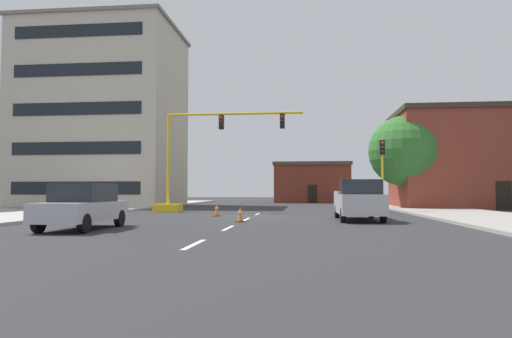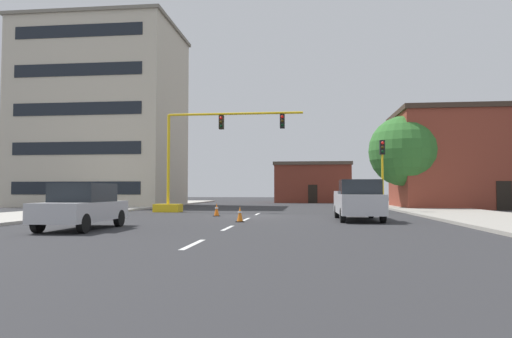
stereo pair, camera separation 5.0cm
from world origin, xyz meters
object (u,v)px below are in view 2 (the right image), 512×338
Objects in this scene: sedan_silver_near_left at (83,206)px; traffic_signal_gantry at (188,178)px; traffic_cone_roadside_b at (217,210)px; traffic_cone_roadside_a at (240,214)px; pickup_truck_silver at (358,201)px; tree_right_mid at (404,151)px; traffic_light_pole_right at (382,159)px.

traffic_signal_gantry is at bearing 88.78° from sedan_silver_near_left.
traffic_signal_gantry reaches higher than traffic_cone_roadside_b.
traffic_cone_roadside_a is 5.14m from traffic_cone_roadside_b.
traffic_cone_roadside_a is (5.04, -9.56, -1.95)m from traffic_signal_gantry.
sedan_silver_near_left is (-0.30, -14.24, -1.42)m from traffic_signal_gantry.
pickup_truck_silver is 7.38× the size of traffic_cone_roadside_a.
traffic_cone_roadside_b is (3.30, 9.40, -0.52)m from sedan_silver_near_left.
sedan_silver_near_left reaches higher than traffic_cone_roadside_a.
traffic_signal_gantry is at bearing 144.17° from pickup_truck_silver.
sedan_silver_near_left is at bearing -138.82° from traffic_cone_roadside_a.
tree_right_mid reaches higher than traffic_signal_gantry.
traffic_cone_roadside_b is at bearing 113.39° from traffic_cone_roadside_a.
traffic_signal_gantry is 6.02m from traffic_cone_roadside_b.
traffic_light_pole_right is 7.92m from tree_right_mid.
traffic_cone_roadside_a is (5.35, 4.68, -0.53)m from sedan_silver_near_left.
pickup_truck_silver is at bearing 30.74° from sedan_silver_near_left.
sedan_silver_near_left is at bearing -149.26° from pickup_truck_silver.
traffic_light_pole_right reaches higher than pickup_truck_silver.
traffic_cone_roadside_a is (-11.03, -16.80, -4.32)m from tree_right_mid.
traffic_light_pole_right is 1.06× the size of sedan_silver_near_left.
traffic_signal_gantry is at bearing 121.79° from traffic_cone_roadside_b.
traffic_cone_roadside_a is (-5.63, -1.85, -0.61)m from pickup_truck_silver.
pickup_truck_silver is 5.96m from traffic_cone_roadside_a.
sedan_silver_near_left is (-13.44, -14.22, -2.64)m from traffic_light_pole_right.
traffic_light_pole_right is at bearing 25.43° from traffic_cone_roadside_b.
traffic_cone_roadside_a is 0.98× the size of traffic_cone_roadside_b.
tree_right_mid is 1.67× the size of sedan_silver_near_left.
traffic_cone_roadside_a is (-8.10, -9.54, -3.17)m from traffic_light_pole_right.
sedan_silver_near_left is 9.97m from traffic_cone_roadside_b.
traffic_signal_gantry is 13.23m from pickup_truck_silver.
traffic_signal_gantry reaches higher than traffic_light_pole_right.
traffic_signal_gantry is 17.79m from tree_right_mid.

